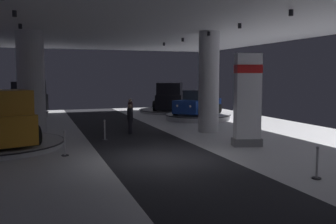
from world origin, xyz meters
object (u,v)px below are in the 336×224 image
object	(u,v)px
column_right	(209,82)
pickup_truck_deep_left	(12,100)
brand_sign_pylon	(248,99)
display_platform_far_right	(198,117)
pickup_truck_deep_right	(172,99)
visitor_walking_near	(130,117)
display_platform_deep_right	(172,110)
visitor_walking_far	(130,109)
column_left	(31,82)
display_platform_deep_left	(9,115)
display_car_far_right	(198,103)

from	to	relation	value
column_right	pickup_truck_deep_left	world-z (taller)	column_right
brand_sign_pylon	display_platform_far_right	bearing A→B (deg)	78.48
pickup_truck_deep_right	visitor_walking_near	world-z (taller)	pickup_truck_deep_right
display_platform_deep_right	visitor_walking_far	size ratio (longest dim) A/B	3.57
column_left	pickup_truck_deep_left	world-z (taller)	column_left
display_platform_far_right	visitor_walking_far	distance (m)	5.04
pickup_truck_deep_right	column_left	bearing A→B (deg)	-144.39
brand_sign_pylon	display_platform_far_right	distance (m)	10.33
column_left	pickup_truck_deep_right	bearing A→B (deg)	35.61
display_platform_deep_left	pickup_truck_deep_left	world-z (taller)	pickup_truck_deep_left
column_left	display_car_far_right	distance (m)	11.45
column_right	display_car_far_right	xyz separation A→B (m)	(1.83, 5.56, -1.61)
display_platform_far_right	visitor_walking_far	size ratio (longest dim) A/B	2.92
pickup_truck_deep_right	brand_sign_pylon	bearing A→B (deg)	-97.58
display_platform_deep_left	pickup_truck_deep_right	world-z (taller)	pickup_truck_deep_right
column_left	display_platform_deep_left	distance (m)	8.76
brand_sign_pylon	display_platform_deep_right	world-z (taller)	brand_sign_pylon
brand_sign_pylon	display_platform_deep_left	size ratio (longest dim) A/B	0.72
column_left	display_platform_deep_right	bearing A→B (deg)	36.20
pickup_truck_deep_left	display_platform_far_right	world-z (taller)	pickup_truck_deep_left
pickup_truck_deep_right	display_platform_deep_left	bearing A→B (deg)	178.82
brand_sign_pylon	pickup_truck_deep_right	size ratio (longest dim) A/B	0.72
display_car_far_right	pickup_truck_deep_left	bearing A→B (deg)	156.04
visitor_walking_near	display_car_far_right	bearing A→B (deg)	38.43
display_platform_deep_right	display_car_far_right	world-z (taller)	display_car_far_right
display_car_far_right	visitor_walking_far	distance (m)	5.02
pickup_truck_deep_left	pickup_truck_deep_right	xyz separation A→B (m)	(12.54, -0.11, -0.14)
display_platform_deep_left	display_car_far_right	size ratio (longest dim) A/B	1.30
column_right	display_platform_deep_right	world-z (taller)	column_right
pickup_truck_deep_right	display_platform_far_right	size ratio (longest dim) A/B	1.22
display_platform_far_right	display_car_far_right	world-z (taller)	display_car_far_right
column_right	visitor_walking_near	size ratio (longest dim) A/B	3.46
pickup_truck_deep_right	display_platform_far_right	bearing A→B (deg)	-90.27
brand_sign_pylon	display_platform_deep_right	bearing A→B (deg)	82.02
column_right	display_platform_deep_left	bearing A→B (deg)	134.26
brand_sign_pylon	visitor_walking_near	xyz separation A→B (m)	(-4.06, 5.12, -1.20)
pickup_truck_deep_left	visitor_walking_far	size ratio (longest dim) A/B	3.56
pickup_truck_deep_right	visitor_walking_near	size ratio (longest dim) A/B	3.56
column_left	pickup_truck_deep_right	world-z (taller)	column_left
display_platform_deep_left	display_platform_deep_right	xyz separation A→B (m)	(12.98, 0.02, -0.08)
pickup_truck_deep_left	display_platform_deep_right	size ratio (longest dim) A/B	1.00
column_right	display_platform_far_right	world-z (taller)	column_right
visitor_walking_far	display_platform_deep_right	bearing A→B (deg)	49.58
column_left	visitor_walking_near	distance (m)	5.80
column_right	pickup_truck_deep_left	bearing A→B (deg)	133.90
display_car_far_right	column_left	bearing A→B (deg)	-167.44
display_platform_deep_left	display_platform_deep_right	size ratio (longest dim) A/B	1.00
display_platform_deep_right	column_right	bearing A→B (deg)	-99.94
pickup_truck_deep_left	display_platform_deep_left	bearing A→B (deg)	151.81
column_left	display_car_far_right	world-z (taller)	column_left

